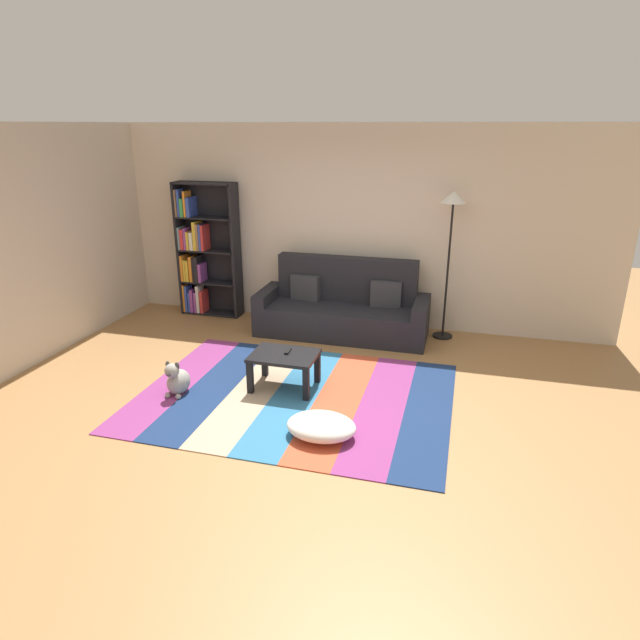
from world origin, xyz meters
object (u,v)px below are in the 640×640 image
(pouf, at_px, (321,426))
(dog, at_px, (177,380))
(tv_remote, at_px, (288,351))
(bookshelf, at_px, (202,253))
(coffee_table, at_px, (284,360))
(standing_lamp, at_px, (452,217))
(couch, at_px, (343,309))

(pouf, height_order, dog, dog)
(pouf, relative_size, tv_remote, 4.24)
(bookshelf, height_order, dog, bookshelf)
(coffee_table, distance_m, standing_lamp, 2.81)
(couch, bearing_deg, pouf, -81.17)
(coffee_table, relative_size, dog, 1.74)
(dog, xyz_separation_m, standing_lamp, (2.59, 2.40, 1.43))
(bookshelf, distance_m, dog, 2.74)
(bookshelf, xyz_separation_m, pouf, (2.59, -2.89, -0.80))
(standing_lamp, bearing_deg, dog, -137.08)
(bookshelf, relative_size, tv_remote, 12.81)
(dog, bearing_deg, coffee_table, 22.45)
(coffee_table, bearing_deg, couch, 82.51)
(standing_lamp, bearing_deg, pouf, -107.98)
(coffee_table, height_order, standing_lamp, standing_lamp)
(coffee_table, bearing_deg, dog, -157.55)
(pouf, distance_m, tv_remote, 1.13)
(bookshelf, height_order, pouf, bookshelf)
(couch, height_order, standing_lamp, standing_lamp)
(dog, xyz_separation_m, tv_remote, (1.06, 0.49, 0.25))
(tv_remote, bearing_deg, bookshelf, 130.48)
(dog, relative_size, standing_lamp, 0.21)
(bookshelf, bearing_deg, coffee_table, -46.36)
(coffee_table, height_order, pouf, coffee_table)
(tv_remote, bearing_deg, coffee_table, -113.75)
(coffee_table, bearing_deg, bookshelf, 133.64)
(couch, xyz_separation_m, tv_remote, (-0.21, -1.70, 0.07))
(bookshelf, bearing_deg, dog, -69.70)
(standing_lamp, bearing_deg, bookshelf, 178.88)
(couch, height_order, coffee_table, couch)
(bookshelf, bearing_deg, standing_lamp, -1.12)
(pouf, bearing_deg, coffee_table, 127.05)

